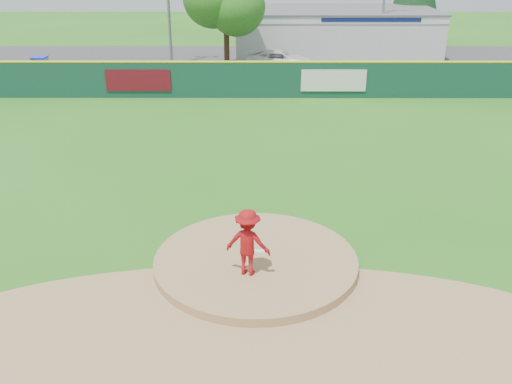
{
  "coord_description": "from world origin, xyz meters",
  "views": [
    {
      "loc": [
        0.04,
        -13.35,
        8.1
      ],
      "look_at": [
        0.0,
        2.0,
        1.3
      ],
      "focal_mm": 40.0,
      "sensor_mm": 36.0,
      "label": 1
    }
  ],
  "objects_px": {
    "van": "(279,60)",
    "playground_slide": "(40,68)",
    "deciduous_tree": "(226,1)",
    "pitcher": "(248,242)",
    "pool_building_grp": "(334,31)"
  },
  "relations": [
    {
      "from": "pool_building_grp",
      "to": "pitcher",
      "type": "bearing_deg",
      "value": -100.72
    },
    {
      "from": "pool_building_grp",
      "to": "playground_slide",
      "type": "xyz_separation_m",
      "value": [
        -19.74,
        -9.15,
        -0.96
      ]
    },
    {
      "from": "van",
      "to": "playground_slide",
      "type": "distance_m",
      "value": 15.49
    },
    {
      "from": "pitcher",
      "to": "deciduous_tree",
      "type": "bearing_deg",
      "value": -71.68
    },
    {
      "from": "van",
      "to": "pitcher",
      "type": "bearing_deg",
      "value": 177.4
    },
    {
      "from": "van",
      "to": "playground_slide",
      "type": "height_order",
      "value": "playground_slide"
    },
    {
      "from": "pitcher",
      "to": "playground_slide",
      "type": "height_order",
      "value": "pitcher"
    },
    {
      "from": "pitcher",
      "to": "pool_building_grp",
      "type": "height_order",
      "value": "pool_building_grp"
    },
    {
      "from": "van",
      "to": "pool_building_grp",
      "type": "distance_m",
      "value": 7.91
    },
    {
      "from": "van",
      "to": "playground_slide",
      "type": "xyz_separation_m",
      "value": [
        -15.25,
        -2.72,
        0.03
      ]
    },
    {
      "from": "deciduous_tree",
      "to": "playground_slide",
      "type": "bearing_deg",
      "value": -169.59
    },
    {
      "from": "pitcher",
      "to": "van",
      "type": "height_order",
      "value": "pitcher"
    },
    {
      "from": "pitcher",
      "to": "playground_slide",
      "type": "distance_m",
      "value": 27.22
    },
    {
      "from": "pitcher",
      "to": "deciduous_tree",
      "type": "relative_size",
      "value": 0.24
    },
    {
      "from": "pool_building_grp",
      "to": "playground_slide",
      "type": "distance_m",
      "value": 21.78
    }
  ]
}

